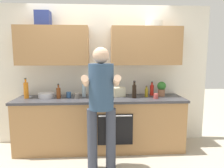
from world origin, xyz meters
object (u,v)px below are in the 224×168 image
at_px(bottle_hotsauce, 152,90).
at_px(cup_stoneware, 77,96).
at_px(person_standing, 101,99).
at_px(knife_block, 106,92).
at_px(bottle_water, 84,90).
at_px(bottle_juice, 26,90).
at_px(bottle_syrup, 93,90).
at_px(bottle_oil, 147,92).
at_px(potted_herb, 162,88).
at_px(grocery_bag_rice, 119,92).
at_px(bottle_wine, 96,90).
at_px(cup_tea, 69,95).
at_px(bottle_soy, 134,91).
at_px(bottle_vinegar, 59,93).
at_px(cup_ceramic, 156,96).
at_px(mixing_bowl, 47,95).

xyz_separation_m(bottle_hotsauce, cup_stoneware, (-1.32, -0.18, -0.06)).
bearing_deg(person_standing, knife_block, 82.13).
relative_size(bottle_water, knife_block, 1.02).
xyz_separation_m(bottle_juice, cup_stoneware, (0.85, -0.06, -0.10)).
bearing_deg(bottle_syrup, person_standing, -78.37).
bearing_deg(bottle_syrup, knife_block, -23.48).
bearing_deg(bottle_oil, bottle_syrup, 179.07).
height_order(potted_herb, grocery_bag_rice, potted_herb).
bearing_deg(grocery_bag_rice, bottle_syrup, -173.29).
xyz_separation_m(bottle_water, potted_herb, (1.36, -0.03, 0.02)).
xyz_separation_m(bottle_water, bottle_juice, (-0.96, -0.09, 0.02)).
height_order(bottle_water, bottle_syrup, bottle_syrup).
relative_size(bottle_wine, bottle_hotsauce, 1.36).
relative_size(bottle_water, cup_tea, 2.94).
distance_m(cup_tea, grocery_bag_rice, 0.87).
xyz_separation_m(person_standing, bottle_soy, (0.56, 0.62, 0.00)).
distance_m(bottle_syrup, bottle_vinegar, 0.57).
bearing_deg(bottle_syrup, bottle_vinegar, -174.66).
bearing_deg(bottle_hotsauce, person_standing, -137.96).
bearing_deg(bottle_oil, bottle_soy, -160.61).
bearing_deg(knife_block, cup_ceramic, -4.68).
distance_m(bottle_soy, bottle_hotsauce, 0.41).
relative_size(cup_ceramic, knife_block, 0.30).
relative_size(bottle_soy, mixing_bowl, 1.07).
xyz_separation_m(bottle_oil, bottle_hotsauce, (0.13, 0.13, 0.02)).
bearing_deg(bottle_vinegar, cup_ceramic, -4.06).
relative_size(bottle_juice, cup_stoneware, 3.87).
bearing_deg(bottle_wine, bottle_hotsauce, 13.77).
bearing_deg(potted_herb, mixing_bowl, -179.90).
relative_size(person_standing, cup_ceramic, 20.81).
relative_size(bottle_syrup, mixing_bowl, 1.07).
bearing_deg(person_standing, cup_tea, 127.50).
bearing_deg(cup_ceramic, potted_herb, 53.04).
bearing_deg(bottle_water, cup_ceramic, -11.41).
distance_m(bottle_vinegar, mixing_bowl, 0.25).
xyz_separation_m(bottle_vinegar, mixing_bowl, (-0.22, 0.09, -0.06)).
bearing_deg(grocery_bag_rice, bottle_juice, -177.48).
relative_size(bottle_water, grocery_bag_rice, 1.40).
distance_m(person_standing, cup_tea, 0.91).
relative_size(knife_block, grocery_bag_rice, 1.38).
bearing_deg(cup_tea, bottle_hotsauce, 4.14).
bearing_deg(bottle_syrup, bottle_water, 153.13).
height_order(person_standing, mixing_bowl, person_standing).
height_order(person_standing, bottle_syrup, person_standing).
height_order(bottle_soy, potted_herb, bottle_soy).
xyz_separation_m(bottle_soy, bottle_oil, (0.23, 0.08, -0.04)).
xyz_separation_m(bottle_vinegar, cup_tea, (0.16, 0.06, -0.05)).
xyz_separation_m(bottle_oil, mixing_bowl, (-1.72, 0.05, -0.04)).
xyz_separation_m(person_standing, bottle_syrup, (-0.15, 0.71, 0.01)).
distance_m(person_standing, bottle_wine, 0.59).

